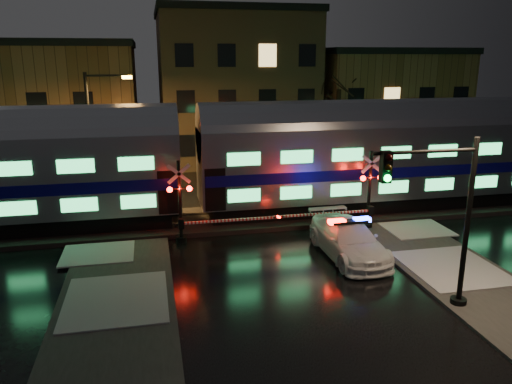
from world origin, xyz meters
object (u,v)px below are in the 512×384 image
crossing_signal_left (188,210)px  traffic_light (443,222)px  police_car (349,239)px  streetlight (95,132)px  crossing_signal_right (363,199)px

crossing_signal_left → traffic_light: traffic_light is taller
police_car → traffic_light: traffic_light is taller
crossing_signal_left → streetlight: (-4.47, 6.70, 2.74)m
crossing_signal_right → crossing_signal_left: crossing_signal_right is taller
police_car → crossing_signal_right: 3.68m
crossing_signal_right → traffic_light: bearing=-96.0°
traffic_light → streetlight: (-12.08, 14.74, 1.22)m
streetlight → crossing_signal_right: bearing=-27.4°
crossing_signal_right → traffic_light: 8.22m
crossing_signal_left → streetlight: streetlight is taller
police_car → crossing_signal_right: crossing_signal_right is taller
crossing_signal_right → crossing_signal_left: bearing=-180.0°
crossing_signal_right → crossing_signal_left: size_ratio=1.02×
crossing_signal_right → police_car: bearing=-122.6°
traffic_light → streetlight: streetlight is taller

